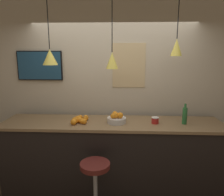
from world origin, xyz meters
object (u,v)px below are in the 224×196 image
fruit_bowl (117,119)px  spread_jar (155,120)px  mounted_tv (40,66)px  juice_bottle (185,115)px  bar_stool (95,181)px

fruit_bowl → spread_jar: 0.54m
spread_jar → mounted_tv: mounted_tv is taller
fruit_bowl → juice_bottle: bearing=0.2°
mounted_tv → fruit_bowl: bearing=-19.9°
bar_stool → juice_bottle: bearing=25.3°
bar_stool → spread_jar: size_ratio=7.48×
bar_stool → juice_bottle: 1.48m
fruit_bowl → juice_bottle: size_ratio=0.92×
fruit_bowl → mounted_tv: mounted_tv is taller
spread_jar → mounted_tv: size_ratio=0.14×
bar_stool → spread_jar: bearing=35.6°
juice_bottle → mounted_tv: bearing=168.5°
bar_stool → mounted_tv: (-0.98, 1.00, 1.33)m
fruit_bowl → mounted_tv: (-1.22, 0.44, 0.71)m
juice_bottle → mounted_tv: size_ratio=0.41×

